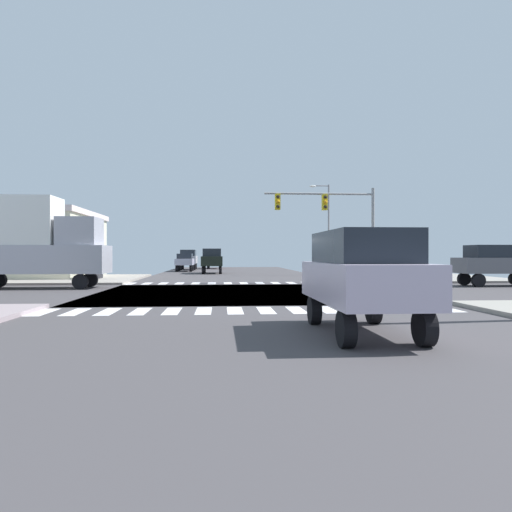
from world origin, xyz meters
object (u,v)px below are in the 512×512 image
(street_lamp, at_px, (326,221))
(suv_outer_4, at_px, (497,262))
(sedan_nearside_1, at_px, (185,261))
(suv_farside_1, at_px, (362,273))
(sedan_queued_3, at_px, (214,260))
(traffic_signal_mast, at_px, (330,212))
(box_truck_leading_1, at_px, (34,240))
(suv_middle_3, at_px, (188,258))
(suv_trailing_2, at_px, (212,259))

(street_lamp, relative_size, suv_outer_4, 1.70)
(sedan_nearside_1, bearing_deg, suv_outer_4, 127.85)
(suv_farside_1, xyz_separation_m, suv_outer_4, (12.57, 15.48, 0.00))
(sedan_queued_3, height_order, suv_outer_4, suv_outer_4)
(traffic_signal_mast, bearing_deg, box_truck_leading_1, -166.23)
(suv_outer_4, bearing_deg, street_lamp, -154.92)
(suv_middle_3, height_order, suv_outer_4, same)
(suv_middle_3, xyz_separation_m, suv_outer_4, (19.57, -30.80, 0.00))
(sedan_queued_3, bearing_deg, traffic_signal_mast, 104.50)
(suv_trailing_2, bearing_deg, suv_farside_1, 96.55)
(street_lamp, distance_m, suv_trailing_2, 11.52)
(suv_farside_1, bearing_deg, suv_middle_3, 98.60)
(traffic_signal_mast, distance_m, suv_trailing_2, 17.39)
(box_truck_leading_1, height_order, suv_middle_3, box_truck_leading_1)
(traffic_signal_mast, relative_size, suv_outer_4, 1.56)
(box_truck_leading_1, bearing_deg, traffic_signal_mast, 103.77)
(suv_farside_1, xyz_separation_m, suv_trailing_2, (-4.00, 34.83, 0.00))
(sedan_nearside_1, xyz_separation_m, sedan_queued_3, (3.00, 9.22, 0.00))
(sedan_nearside_1, relative_size, box_truck_leading_1, 0.60)
(traffic_signal_mast, distance_m, box_truck_leading_1, 17.53)
(box_truck_leading_1, xyz_separation_m, suv_trailing_2, (9.09, 19.35, -1.17))
(suv_farside_1, bearing_deg, traffic_signal_mast, 78.97)
(box_truck_leading_1, xyz_separation_m, suv_middle_3, (6.09, 30.80, -1.17))
(sedan_queued_3, bearing_deg, street_lamp, 116.17)
(street_lamp, relative_size, suv_middle_3, 1.70)
(street_lamp, bearing_deg, suv_farside_1, -101.08)
(box_truck_leading_1, bearing_deg, suv_outer_4, 90.00)
(suv_trailing_2, bearing_deg, sedan_nearside_1, -62.78)
(traffic_signal_mast, xyz_separation_m, box_truck_leading_1, (-16.92, -4.14, -1.97))
(street_lamp, distance_m, suv_farside_1, 30.59)
(street_lamp, height_order, suv_outer_4, street_lamp)
(suv_farside_1, xyz_separation_m, suv_middle_3, (-7.00, 46.28, 0.00))
(traffic_signal_mast, distance_m, suv_farside_1, 20.24)
(sedan_nearside_1, xyz_separation_m, suv_farside_1, (7.00, -40.66, 0.28))
(suv_trailing_2, bearing_deg, sedan_queued_3, -90.00)
(suv_trailing_2, distance_m, suv_outer_4, 25.47)
(traffic_signal_mast, distance_m, suv_outer_4, 10.17)
(traffic_signal_mast, xyz_separation_m, street_lamp, (2.02, 10.22, 0.15))
(suv_farside_1, xyz_separation_m, sedan_queued_3, (-4.00, 49.88, -0.28))
(sedan_queued_3, bearing_deg, box_truck_leading_1, 75.19)
(suv_farside_1, height_order, box_truck_leading_1, box_truck_leading_1)
(sedan_nearside_1, height_order, suv_middle_3, suv_middle_3)
(box_truck_leading_1, bearing_deg, suv_trailing_2, 154.83)
(sedan_nearside_1, xyz_separation_m, suv_middle_3, (-0.00, 5.61, 0.28))
(suv_outer_4, bearing_deg, sedan_queued_3, -154.28)
(traffic_signal_mast, bearing_deg, sedan_nearside_1, 117.23)
(suv_farside_1, relative_size, suv_middle_3, 1.00)
(sedan_queued_3, xyz_separation_m, suv_outer_4, (16.57, -34.40, 0.28))
(suv_outer_4, bearing_deg, suv_middle_3, -147.57)
(traffic_signal_mast, height_order, street_lamp, street_lamp)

